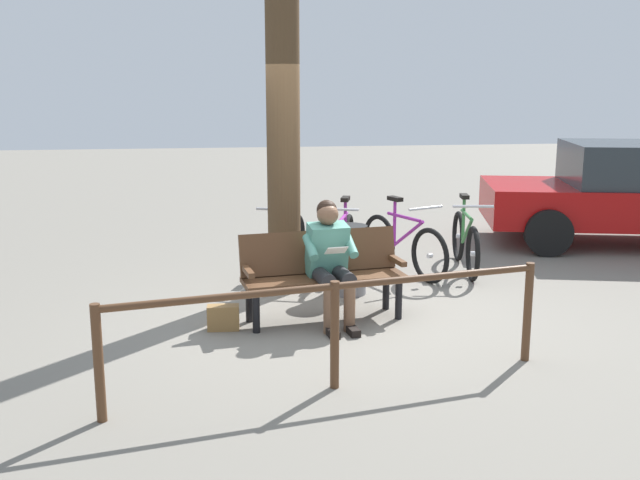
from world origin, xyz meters
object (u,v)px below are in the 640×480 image
handbag (223,318)px  parked_car (639,191)px  tree_trunk (283,122)px  person_reading (330,257)px  litter_bin (349,260)px  bicycle_blue (403,245)px  bench (322,269)px  bicycle_orange (343,246)px  bicycle_green (286,246)px  bicycle_black (465,242)px

handbag → parked_car: bearing=-153.6°
tree_trunk → person_reading: bearing=104.6°
litter_bin → bicycle_blue: bicycle_blue is taller
bench → bicycle_orange: (-0.50, -1.65, -0.15)m
handbag → bicycle_blue: bearing=-140.9°
tree_trunk → litter_bin: tree_trunk is taller
litter_bin → handbag: bearing=36.6°
bench → tree_trunk: (0.27, -1.08, 1.38)m
bicycle_blue → bicycle_green: bearing=-119.2°
litter_bin → bicycle_blue: bearing=-136.9°
tree_trunk → bicycle_green: size_ratio=2.38×
tree_trunk → bicycle_black: (-2.32, -0.55, -1.53)m
bicycle_black → bicycle_green: (2.23, -0.09, 0.00)m
bicycle_green → parked_car: parked_car is taller
parked_car → bench: bearing=42.7°
handbag → bicycle_blue: size_ratio=0.19×
bicycle_green → person_reading: bearing=28.6°
person_reading → parked_car: (-4.98, -2.92, 0.11)m
person_reading → bicycle_green: bearing=-91.2°
handbag → litter_bin: litter_bin is taller
person_reading → bicycle_green: 1.93m
bicycle_black → bicycle_orange: 1.55m
bicycle_black → bicycle_blue: (0.81, 0.06, 0.00)m
bench → bicycle_black: 2.63m
person_reading → bicycle_blue: 2.12m
litter_bin → person_reading: bearing=69.4°
bench → bicycle_orange: size_ratio=1.02×
bench → person_reading: (-0.06, 0.16, 0.16)m
parked_car → litter_bin: bearing=36.8°
bicycle_blue → person_reading: bearing=-57.1°
litter_bin → bicycle_black: bearing=-153.1°
bench → tree_trunk: 1.78m
person_reading → bicycle_black: size_ratio=0.72×
bicycle_green → tree_trunk: bearing=13.9°
bicycle_black → bench: bearing=-42.2°
handbag → bicycle_black: bearing=-148.4°
person_reading → bicycle_black: bearing=-146.3°
tree_trunk → parked_car: 5.67m
person_reading → tree_trunk: tree_trunk is taller
parked_car → bicycle_green: bearing=25.1°
tree_trunk → bicycle_black: bearing=-166.5°
litter_bin → bicycle_orange: (-0.08, -0.83, -0.03)m
bicycle_orange → bicycle_green: size_ratio=1.02×
tree_trunk → litter_bin: (-0.69, 0.27, -1.50)m
bench → bicycle_green: 1.75m
bicycle_orange → bicycle_blue: bearing=102.8°
person_reading → bicycle_green: person_reading is taller
tree_trunk → parked_car: (-5.30, -1.68, -1.11)m
litter_bin → parked_car: (-4.61, -1.95, 0.39)m
litter_bin → bicycle_black: bicycle_black is taller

